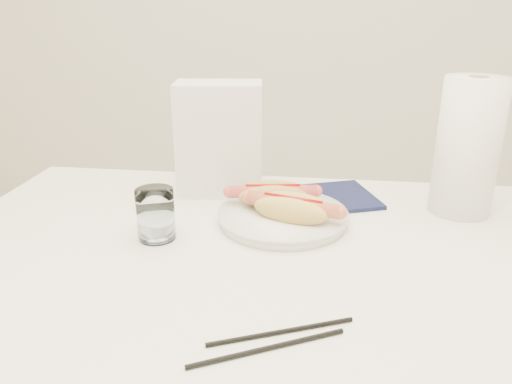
# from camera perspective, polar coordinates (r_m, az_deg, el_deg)

# --- Properties ---
(table) EXTENTS (1.20, 0.80, 0.75)m
(table) POSITION_cam_1_polar(r_m,az_deg,el_deg) (0.90, 0.33, -10.23)
(table) COLOR white
(table) RESTS_ON ground
(plate) EXTENTS (0.26, 0.26, 0.02)m
(plate) POSITION_cam_1_polar(r_m,az_deg,el_deg) (0.98, 3.05, -2.98)
(plate) COLOR white
(plate) RESTS_ON table
(hotdog_left) EXTENTS (0.18, 0.09, 0.05)m
(hotdog_left) POSITION_cam_1_polar(r_m,az_deg,el_deg) (1.01, 1.93, -0.32)
(hotdog_left) COLOR tan
(hotdog_left) RESTS_ON plate
(hotdog_right) EXTENTS (0.18, 0.11, 0.05)m
(hotdog_right) POSITION_cam_1_polar(r_m,az_deg,el_deg) (0.94, 4.22, -1.87)
(hotdog_right) COLOR #DFB757
(hotdog_right) RESTS_ON plate
(water_glass) EXTENTS (0.07, 0.07, 0.10)m
(water_glass) POSITION_cam_1_polar(r_m,az_deg,el_deg) (0.92, -11.37, -2.51)
(water_glass) COLOR white
(water_glass) RESTS_ON table
(chopstick_near) EXTENTS (0.19, 0.09, 0.01)m
(chopstick_near) POSITION_cam_1_polar(r_m,az_deg,el_deg) (0.68, 2.91, -15.62)
(chopstick_near) COLOR black
(chopstick_near) RESTS_ON table
(chopstick_far) EXTENTS (0.19, 0.10, 0.01)m
(chopstick_far) POSITION_cam_1_polar(r_m,az_deg,el_deg) (0.65, 1.35, -17.37)
(chopstick_far) COLOR black
(chopstick_far) RESTS_ON table
(napkin_box) EXTENTS (0.20, 0.12, 0.25)m
(napkin_box) POSITION_cam_1_polar(r_m,az_deg,el_deg) (1.11, -4.17, 6.05)
(napkin_box) COLOR silver
(napkin_box) RESTS_ON table
(navy_napkin) EXTENTS (0.21, 0.21, 0.01)m
(navy_napkin) POSITION_cam_1_polar(r_m,az_deg,el_deg) (1.11, 8.95, -0.58)
(navy_napkin) COLOR #111637
(navy_napkin) RESTS_ON table
(paper_towel_roll) EXTENTS (0.14, 0.14, 0.27)m
(paper_towel_roll) POSITION_cam_1_polar(r_m,az_deg,el_deg) (1.08, 22.98, 4.73)
(paper_towel_roll) COLOR white
(paper_towel_roll) RESTS_ON table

